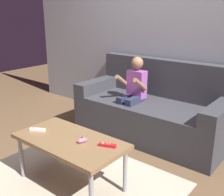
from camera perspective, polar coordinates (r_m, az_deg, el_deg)
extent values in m
plane|color=brown|center=(2.70, -8.18, -15.63)|extent=(9.36, 9.36, 0.00)
cube|color=#999EA8|center=(3.58, 11.05, 13.78)|extent=(4.68, 0.05, 2.50)
cube|color=#38383D|center=(3.37, 7.91, -4.34)|extent=(1.79, 0.80, 0.44)
cube|color=#38383D|center=(3.50, 10.95, 4.07)|extent=(1.79, 0.16, 0.46)
cube|color=#38383D|center=(3.73, -2.52, 2.75)|extent=(0.18, 0.80, 0.15)
cube|color=#38383D|center=(2.97, 21.55, -2.49)|extent=(0.18, 0.80, 0.15)
cylinder|color=#282D47|center=(3.27, 1.33, -4.92)|extent=(0.07, 0.07, 0.44)
cylinder|color=#282D47|center=(3.20, 3.12, -5.46)|extent=(0.07, 0.07, 0.44)
cube|color=#282D47|center=(3.28, 2.79, -0.15)|extent=(0.08, 0.27, 0.08)
cube|color=#282D47|center=(3.21, 4.60, -0.59)|extent=(0.08, 0.27, 0.08)
cube|color=#994C9E|center=(3.31, 5.09, 2.88)|extent=(0.22, 0.13, 0.33)
cylinder|color=#936B4C|center=(3.27, 2.11, 3.51)|extent=(0.05, 0.24, 0.19)
cylinder|color=#936B4C|center=(3.13, 5.79, 2.79)|extent=(0.05, 0.24, 0.19)
sphere|color=#936B4C|center=(3.25, 5.21, 7.21)|extent=(0.14, 0.14, 0.14)
cube|color=brown|center=(2.39, -8.67, -8.70)|extent=(0.96, 0.51, 0.04)
cylinder|color=gray|center=(2.69, -18.10, -11.47)|extent=(0.04, 0.04, 0.40)
cylinder|color=gray|center=(2.11, -4.27, -19.34)|extent=(0.04, 0.04, 0.40)
cylinder|color=gray|center=(2.90, -11.32, -8.71)|extent=(0.04, 0.04, 0.40)
cylinder|color=gray|center=(2.37, 2.71, -14.75)|extent=(0.04, 0.04, 0.40)
cube|color=#BCB299|center=(2.60, -8.23, -16.95)|extent=(1.74, 1.38, 0.01)
cube|color=red|center=(2.23, -0.91, -9.68)|extent=(0.14, 0.09, 0.02)
cylinder|color=#99999E|center=(2.23, -1.87, -9.22)|extent=(0.02, 0.02, 0.00)
cylinder|color=silver|center=(2.22, -1.00, -9.35)|extent=(0.01, 0.01, 0.00)
cylinder|color=silver|center=(2.22, -0.48, -9.43)|extent=(0.01, 0.01, 0.00)
ellipsoid|color=pink|center=(2.30, -6.15, -8.62)|extent=(0.07, 0.10, 0.04)
cylinder|color=#4C4C51|center=(2.29, -6.17, -8.03)|extent=(0.02, 0.02, 0.01)
cube|color=white|center=(2.58, -15.07, -6.31)|extent=(0.14, 0.10, 0.02)
cylinder|color=#99999E|center=(2.59, -15.87, -5.94)|extent=(0.02, 0.02, 0.00)
cylinder|color=silver|center=(2.58, -15.16, -6.03)|extent=(0.01, 0.01, 0.00)
cylinder|color=silver|center=(2.57, -14.74, -6.08)|extent=(0.01, 0.01, 0.00)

